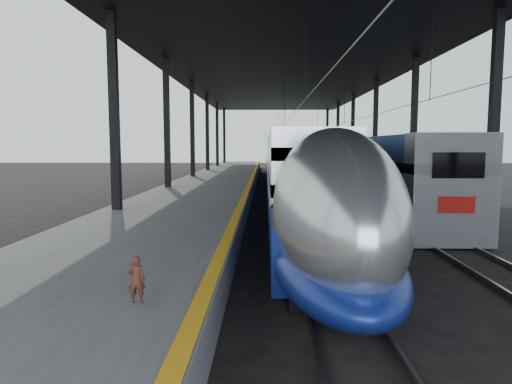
{
  "coord_description": "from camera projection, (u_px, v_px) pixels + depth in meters",
  "views": [
    {
      "loc": [
        0.4,
        -13.74,
        3.68
      ],
      "look_at": [
        0.06,
        2.44,
        2.0
      ],
      "focal_mm": 32.0,
      "sensor_mm": 36.0,
      "label": 1
    }
  ],
  "objects": [
    {
      "name": "ground",
      "position": [
        252.0,
        265.0,
        14.05
      ],
      "size": [
        160.0,
        160.0,
        0.0
      ],
      "primitive_type": "plane",
      "color": "black",
      "rests_on": "ground"
    },
    {
      "name": "platform",
      "position": [
        213.0,
        188.0,
        33.96
      ],
      "size": [
        6.0,
        80.0,
        1.0
      ],
      "primitive_type": "cube",
      "color": "#4C4C4F",
      "rests_on": "ground"
    },
    {
      "name": "yellow_strip",
      "position": [
        251.0,
        181.0,
        33.85
      ],
      "size": [
        0.3,
        80.0,
        0.01
      ],
      "primitive_type": "cube",
      "color": "orange",
      "rests_on": "platform"
    },
    {
      "name": "rails",
      "position": [
        321.0,
        193.0,
        33.84
      ],
      "size": [
        6.52,
        80.0,
        0.16
      ],
      "color": "slate",
      "rests_on": "ground"
    },
    {
      "name": "canopy",
      "position": [
        286.0,
        69.0,
        32.96
      ],
      "size": [
        18.0,
        75.0,
        9.47
      ],
      "color": "black",
      "rests_on": "ground"
    },
    {
      "name": "tgv_train",
      "position": [
        285.0,
        165.0,
        38.26
      ],
      "size": [
        2.95,
        65.2,
        4.23
      ],
      "color": "#B1B3B8",
      "rests_on": "ground"
    },
    {
      "name": "second_train",
      "position": [
        336.0,
        162.0,
        42.83
      ],
      "size": [
        2.98,
        56.05,
        4.11
      ],
      "color": "navy",
      "rests_on": "ground"
    },
    {
      "name": "child",
      "position": [
        136.0,
        279.0,
        7.73
      ],
      "size": [
        0.3,
        0.2,
        0.81
      ],
      "primitive_type": "imported",
      "rotation": [
        0.0,
        0.0,
        3.16
      ],
      "color": "#4C2119",
      "rests_on": "platform"
    }
  ]
}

